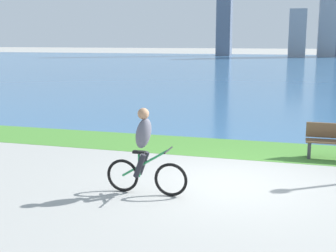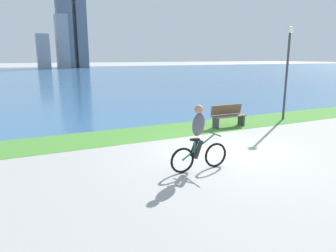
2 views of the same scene
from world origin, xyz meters
name	(u,v)px [view 1 (image 1 of 2)]	position (x,y,z in m)	size (l,w,h in m)	color
ground_plane	(228,183)	(0.00, 0.00, 0.00)	(300.00, 300.00, 0.00)	#9E9E99
grass_strip_bayside	(245,149)	(0.00, 3.15, 0.00)	(120.00, 2.28, 0.01)	#478433
bay_water_surface	(289,66)	(0.00, 45.36, 0.00)	(300.00, 82.15, 0.00)	#386693
cyclist_lead	(144,152)	(-1.46, -1.09, 0.84)	(1.65, 0.52, 1.70)	black
city_skyline_far_shore	(320,3)	(3.89, 77.06, 9.30)	(25.72, 10.93, 24.39)	slate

